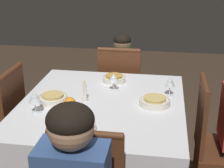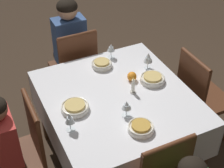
{
  "view_description": "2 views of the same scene",
  "coord_description": "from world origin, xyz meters",
  "px_view_note": "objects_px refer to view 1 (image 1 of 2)",
  "views": [
    {
      "loc": [
        2.1,
        0.39,
        1.73
      ],
      "look_at": [
        -0.06,
        0.06,
        0.87
      ],
      "focal_mm": 55.0,
      "sensor_mm": 36.0,
      "label": 1
    },
    {
      "loc": [
        -1.82,
        0.91,
        2.46
      ],
      "look_at": [
        -0.04,
        0.07,
        0.93
      ],
      "focal_mm": 55.0,
      "sensor_mm": 36.0,
      "label": 2
    }
  ],
  "objects_px": {
    "orange_fruit": "(70,103)",
    "chair_west": "(120,89)",
    "chair_south": "(1,122)",
    "bowl_south": "(53,98)",
    "chair_north": "(217,141)",
    "wine_glass_east": "(53,122)",
    "wine_glass_west": "(114,78)",
    "bowl_north": "(155,101)",
    "bowl_west": "(114,78)",
    "person_child_green": "(123,79)",
    "wine_glass_south": "(35,97)",
    "candle_centerpiece": "(85,93)",
    "wine_glass_north": "(170,82)",
    "bowl_east": "(81,127)",
    "dining_table": "(102,115)"
  },
  "relations": [
    {
      "from": "person_child_green",
      "to": "candle_centerpiece",
      "type": "height_order",
      "value": "person_child_green"
    },
    {
      "from": "bowl_north",
      "to": "bowl_south",
      "type": "bearing_deg",
      "value": -85.44
    },
    {
      "from": "chair_north",
      "to": "bowl_west",
      "type": "xyz_separation_m",
      "value": [
        -0.38,
        -0.77,
        0.27
      ]
    },
    {
      "from": "chair_north",
      "to": "wine_glass_west",
      "type": "bearing_deg",
      "value": 74.36
    },
    {
      "from": "chair_west",
      "to": "bowl_south",
      "type": "distance_m",
      "value": 0.99
    },
    {
      "from": "bowl_west",
      "to": "bowl_south",
      "type": "bearing_deg",
      "value": -38.71
    },
    {
      "from": "bowl_south",
      "to": "wine_glass_south",
      "type": "height_order",
      "value": "wine_glass_south"
    },
    {
      "from": "chair_west",
      "to": "orange_fruit",
      "type": "distance_m",
      "value": 1.03
    },
    {
      "from": "chair_north",
      "to": "bowl_south",
      "type": "relative_size",
      "value": 4.67
    },
    {
      "from": "bowl_east",
      "to": "wine_glass_north",
      "type": "distance_m",
      "value": 0.79
    },
    {
      "from": "bowl_north",
      "to": "bowl_west",
      "type": "bearing_deg",
      "value": -139.42
    },
    {
      "from": "orange_fruit",
      "to": "wine_glass_east",
      "type": "bearing_deg",
      "value": 1.3
    },
    {
      "from": "chair_north",
      "to": "orange_fruit",
      "type": "height_order",
      "value": "chair_north"
    },
    {
      "from": "wine_glass_south",
      "to": "candle_centerpiece",
      "type": "distance_m",
      "value": 0.36
    },
    {
      "from": "chair_north",
      "to": "orange_fruit",
      "type": "distance_m",
      "value": 1.03
    },
    {
      "from": "chair_north",
      "to": "wine_glass_north",
      "type": "xyz_separation_m",
      "value": [
        -0.17,
        -0.33,
        0.35
      ]
    },
    {
      "from": "wine_glass_west",
      "to": "chair_north",
      "type": "bearing_deg",
      "value": 74.36
    },
    {
      "from": "person_child_green",
      "to": "candle_centerpiece",
      "type": "distance_m",
      "value": 1.04
    },
    {
      "from": "dining_table",
      "to": "candle_centerpiece",
      "type": "distance_m",
      "value": 0.2
    },
    {
      "from": "bowl_east",
      "to": "wine_glass_east",
      "type": "relative_size",
      "value": 1.26
    },
    {
      "from": "bowl_east",
      "to": "wine_glass_west",
      "type": "relative_size",
      "value": 1.33
    },
    {
      "from": "chair_south",
      "to": "chair_west",
      "type": "bearing_deg",
      "value": 134.51
    },
    {
      "from": "chair_south",
      "to": "wine_glass_north",
      "type": "xyz_separation_m",
      "value": [
        -0.14,
        1.24,
        0.35
      ]
    },
    {
      "from": "orange_fruit",
      "to": "chair_west",
      "type": "bearing_deg",
      "value": 167.96
    },
    {
      "from": "wine_glass_north",
      "to": "orange_fruit",
      "type": "height_order",
      "value": "wine_glass_north"
    },
    {
      "from": "wine_glass_south",
      "to": "chair_north",
      "type": "bearing_deg",
      "value": 101.39
    },
    {
      "from": "wine_glass_south",
      "to": "wine_glass_west",
      "type": "bearing_deg",
      "value": 135.66
    },
    {
      "from": "bowl_west",
      "to": "chair_south",
      "type": "bearing_deg",
      "value": -66.52
    },
    {
      "from": "chair_west",
      "to": "orange_fruit",
      "type": "relative_size",
      "value": 12.17
    },
    {
      "from": "chair_south",
      "to": "wine_glass_east",
      "type": "bearing_deg",
      "value": 47.52
    },
    {
      "from": "bowl_south",
      "to": "orange_fruit",
      "type": "bearing_deg",
      "value": 59.47
    },
    {
      "from": "chair_north",
      "to": "person_child_green",
      "type": "relative_size",
      "value": 0.93
    },
    {
      "from": "bowl_west",
      "to": "wine_glass_west",
      "type": "bearing_deg",
      "value": 7.17
    },
    {
      "from": "chair_north",
      "to": "bowl_east",
      "type": "distance_m",
      "value": 0.98
    },
    {
      "from": "wine_glass_east",
      "to": "candle_centerpiece",
      "type": "bearing_deg",
      "value": 173.69
    },
    {
      "from": "chair_north",
      "to": "wine_glass_south",
      "type": "bearing_deg",
      "value": 101.39
    },
    {
      "from": "bowl_east",
      "to": "bowl_south",
      "type": "distance_m",
      "value": 0.47
    },
    {
      "from": "wine_glass_east",
      "to": "wine_glass_north",
      "type": "relative_size",
      "value": 0.92
    },
    {
      "from": "wine_glass_west",
      "to": "orange_fruit",
      "type": "relative_size",
      "value": 1.71
    },
    {
      "from": "bowl_south",
      "to": "chair_west",
      "type": "bearing_deg",
      "value": 158.38
    },
    {
      "from": "chair_west",
      "to": "candle_centerpiece",
      "type": "relative_size",
      "value": 6.33
    },
    {
      "from": "chair_south",
      "to": "bowl_south",
      "type": "relative_size",
      "value": 4.67
    },
    {
      "from": "chair_north",
      "to": "candle_centerpiece",
      "type": "relative_size",
      "value": 6.33
    },
    {
      "from": "bowl_south",
      "to": "wine_glass_south",
      "type": "bearing_deg",
      "value": -17.84
    },
    {
      "from": "bowl_north",
      "to": "orange_fruit",
      "type": "distance_m",
      "value": 0.56
    },
    {
      "from": "wine_glass_east",
      "to": "orange_fruit",
      "type": "bearing_deg",
      "value": -178.7
    },
    {
      "from": "bowl_east",
      "to": "candle_centerpiece",
      "type": "xyz_separation_m",
      "value": [
        -0.43,
        -0.08,
        0.03
      ]
    },
    {
      "from": "chair_west",
      "to": "person_child_green",
      "type": "distance_m",
      "value": 0.17
    },
    {
      "from": "person_child_green",
      "to": "wine_glass_west",
      "type": "bearing_deg",
      "value": 92.06
    },
    {
      "from": "chair_north",
      "to": "wine_glass_east",
      "type": "xyz_separation_m",
      "value": [
        0.52,
        -0.97,
        0.34
      ]
    }
  ]
}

